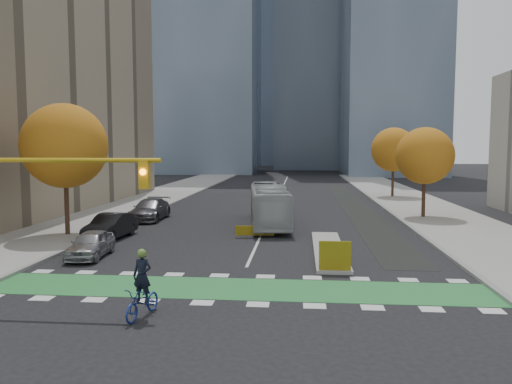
% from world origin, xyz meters
% --- Properties ---
extents(ground, '(300.00, 300.00, 0.00)m').
position_xyz_m(ground, '(0.00, 0.00, 0.00)').
color(ground, black).
rests_on(ground, ground).
extents(sidewalk_west, '(7.00, 120.00, 0.15)m').
position_xyz_m(sidewalk_west, '(-13.50, 20.00, 0.07)').
color(sidewalk_west, gray).
rests_on(sidewalk_west, ground).
extents(sidewalk_east, '(7.00, 120.00, 0.15)m').
position_xyz_m(sidewalk_east, '(13.50, 20.00, 0.07)').
color(sidewalk_east, gray).
rests_on(sidewalk_east, ground).
extents(curb_west, '(0.30, 120.00, 0.16)m').
position_xyz_m(curb_west, '(-10.00, 20.00, 0.07)').
color(curb_west, gray).
rests_on(curb_west, ground).
extents(curb_east, '(0.30, 120.00, 0.16)m').
position_xyz_m(curb_east, '(10.00, 20.00, 0.07)').
color(curb_east, gray).
rests_on(curb_east, ground).
extents(bike_crossing, '(20.00, 3.00, 0.01)m').
position_xyz_m(bike_crossing, '(0.00, 1.50, 0.01)').
color(bike_crossing, '#297E39').
rests_on(bike_crossing, ground).
extents(centre_line, '(0.15, 70.00, 0.01)m').
position_xyz_m(centre_line, '(0.00, 40.00, 0.01)').
color(centre_line, silver).
rests_on(centre_line, ground).
extents(bike_lane_paint, '(2.50, 50.00, 0.01)m').
position_xyz_m(bike_lane_paint, '(7.50, 30.00, 0.01)').
color(bike_lane_paint, black).
rests_on(bike_lane_paint, ground).
extents(median_island, '(1.60, 10.00, 0.16)m').
position_xyz_m(median_island, '(4.00, 9.00, 0.08)').
color(median_island, gray).
rests_on(median_island, ground).
extents(hazard_board, '(1.40, 0.12, 1.30)m').
position_xyz_m(hazard_board, '(4.00, 4.20, 0.80)').
color(hazard_board, yellow).
rests_on(hazard_board, median_island).
extents(tower_nw, '(22.00, 22.00, 70.00)m').
position_xyz_m(tower_nw, '(-18.00, 90.00, 35.00)').
color(tower_nw, '#47566B').
rests_on(tower_nw, ground).
extents(tower_ne, '(18.00, 24.00, 60.00)m').
position_xyz_m(tower_ne, '(20.00, 85.00, 30.00)').
color(tower_ne, '#47566B').
rests_on(tower_ne, ground).
extents(tower_far, '(26.00, 26.00, 80.00)m').
position_xyz_m(tower_far, '(-4.00, 140.00, 40.00)').
color(tower_far, '#47566B').
rests_on(tower_far, ground).
extents(tree_west, '(5.20, 5.20, 8.22)m').
position_xyz_m(tree_west, '(-12.00, 12.00, 5.62)').
color(tree_west, '#332114').
rests_on(tree_west, ground).
extents(tree_east_near, '(4.40, 4.40, 7.08)m').
position_xyz_m(tree_east_near, '(12.00, 22.00, 4.86)').
color(tree_east_near, '#332114').
rests_on(tree_east_near, ground).
extents(tree_east_far, '(4.80, 4.80, 7.65)m').
position_xyz_m(tree_east_far, '(12.50, 38.00, 5.24)').
color(tree_east_far, '#332114').
rests_on(tree_east_far, ground).
extents(traffic_signal_west, '(8.53, 0.56, 5.20)m').
position_xyz_m(traffic_signal_west, '(-7.93, -0.51, 4.03)').
color(traffic_signal_west, '#BF9914').
rests_on(traffic_signal_west, ground).
extents(cyclist, '(1.10, 2.07, 2.28)m').
position_xyz_m(cyclist, '(-2.64, -2.06, 0.76)').
color(cyclist, navy).
rests_on(cyclist, ground).
extents(bus, '(3.63, 10.69, 2.92)m').
position_xyz_m(bus, '(0.25, 17.54, 1.46)').
color(bus, '#ACB1B4').
rests_on(bus, ground).
extents(parked_car_a, '(1.87, 4.08, 1.36)m').
position_xyz_m(parked_car_a, '(-8.07, 6.39, 0.68)').
color(parked_car_a, '#9A9A9F').
rests_on(parked_car_a, ground).
extents(parked_car_b, '(2.00, 4.75, 1.52)m').
position_xyz_m(parked_car_b, '(-9.00, 11.39, 0.76)').
color(parked_car_b, black).
rests_on(parked_car_b, ground).
extents(parked_car_c, '(2.23, 5.44, 1.58)m').
position_xyz_m(parked_car_c, '(-9.00, 19.33, 0.79)').
color(parked_car_c, '#4C4B50').
rests_on(parked_car_c, ground).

